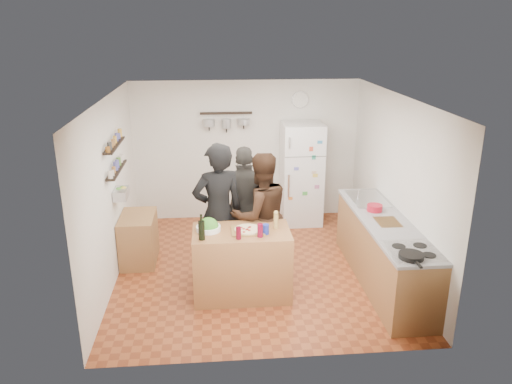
{
  "coord_description": "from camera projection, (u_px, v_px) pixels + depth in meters",
  "views": [
    {
      "loc": [
        -0.59,
        -6.58,
        3.45
      ],
      "look_at": [
        0.0,
        0.1,
        1.15
      ],
      "focal_mm": 35.0,
      "sensor_mm": 36.0,
      "label": 1
    }
  ],
  "objects": [
    {
      "name": "fridge",
      "position": [
        301.0,
        174.0,
        8.8
      ],
      "size": [
        0.7,
        0.68,
        1.8
      ],
      "primitive_type": "cube",
      "color": "white",
      "rests_on": "floor"
    },
    {
      "name": "wine_glass_near",
      "position": [
        239.0,
        233.0,
        6.11
      ],
      "size": [
        0.06,
        0.06,
        0.16
      ],
      "primitive_type": "cylinder",
      "color": "#510616",
      "rests_on": "prep_island"
    },
    {
      "name": "stove_top",
      "position": [
        413.0,
        252.0,
        5.8
      ],
      "size": [
        0.6,
        0.62,
        0.02
      ],
      "primitive_type": "cube",
      "color": "white",
      "rests_on": "counter_run"
    },
    {
      "name": "pizza_board",
      "position": [
        248.0,
        231.0,
        6.35
      ],
      "size": [
        0.42,
        0.34,
        0.02
      ],
      "primitive_type": "cube",
      "color": "brown",
      "rests_on": "prep_island"
    },
    {
      "name": "sink",
      "position": [
        367.0,
        199.0,
        7.49
      ],
      "size": [
        0.5,
        0.8,
        0.03
      ],
      "primitive_type": "cube",
      "color": "silver",
      "rests_on": "counter_run"
    },
    {
      "name": "person_back",
      "position": [
        246.0,
        205.0,
        7.34
      ],
      "size": [
        1.05,
        0.48,
        1.77
      ],
      "primitive_type": "imported",
      "rotation": [
        0.0,
        0.0,
        3.1
      ],
      "color": "#2C2A27",
      "rests_on": "floor"
    },
    {
      "name": "spice_shelf_upper",
      "position": [
        114.0,
        145.0,
        6.79
      ],
      "size": [
        0.12,
        1.0,
        0.02
      ],
      "primitive_type": "cube",
      "color": "black",
      "rests_on": "left_wall"
    },
    {
      "name": "person_left",
      "position": [
        218.0,
        212.0,
        6.81
      ],
      "size": [
        0.81,
        0.64,
        1.95
      ],
      "primitive_type": "imported",
      "rotation": [
        0.0,
        0.0,
        3.41
      ],
      "color": "black",
      "rests_on": "floor"
    },
    {
      "name": "person_center",
      "position": [
        261.0,
        216.0,
        6.91
      ],
      "size": [
        1.03,
        0.91,
        1.8
      ],
      "primitive_type": "imported",
      "rotation": [
        0.0,
        0.0,
        3.44
      ],
      "color": "black",
      "rests_on": "floor"
    },
    {
      "name": "wall_clock",
      "position": [
        300.0,
        100.0,
        8.71
      ],
      "size": [
        0.3,
        0.03,
        0.3
      ],
      "primitive_type": "cylinder",
      "rotation": [
        1.57,
        0.0,
        0.0
      ],
      "color": "silver",
      "rests_on": "back_wall"
    },
    {
      "name": "pepper_mill",
      "position": [
        276.0,
        221.0,
        6.42
      ],
      "size": [
        0.06,
        0.06,
        0.19
      ],
      "primitive_type": "cylinder",
      "color": "#AC8B48",
      "rests_on": "prep_island"
    },
    {
      "name": "salad_bowl",
      "position": [
        208.0,
        228.0,
        6.37
      ],
      "size": [
        0.31,
        0.31,
        0.06
      ],
      "primitive_type": "cylinder",
      "color": "white",
      "rests_on": "prep_island"
    },
    {
      "name": "skillet",
      "position": [
        411.0,
        256.0,
        5.61
      ],
      "size": [
        0.28,
        0.28,
        0.05
      ],
      "primitive_type": "cylinder",
      "color": "black",
      "rests_on": "stove_top"
    },
    {
      "name": "wine_bottle",
      "position": [
        202.0,
        230.0,
        6.08
      ],
      "size": [
        0.08,
        0.08,
        0.24
      ],
      "primitive_type": "cylinder",
      "color": "black",
      "rests_on": "prep_island"
    },
    {
      "name": "red_bowl",
      "position": [
        375.0,
        208.0,
        7.0
      ],
      "size": [
        0.22,
        0.22,
        0.09
      ],
      "primitive_type": "cylinder",
      "color": "#AB1328",
      "rests_on": "counter_run"
    },
    {
      "name": "side_table",
      "position": [
        139.0,
        239.0,
        7.47
      ],
      "size": [
        0.5,
        0.8,
        0.73
      ],
      "primitive_type": "cube",
      "color": "#94663E",
      "rests_on": "floor"
    },
    {
      "name": "pot_rack",
      "position": [
        226.0,
        113.0,
        8.59
      ],
      "size": [
        0.9,
        0.04,
        0.04
      ],
      "primitive_type": "cube",
      "color": "black",
      "rests_on": "back_wall"
    },
    {
      "name": "wine_glass_far",
      "position": [
        260.0,
        230.0,
        6.17
      ],
      "size": [
        0.07,
        0.07,
        0.17
      ],
      "primitive_type": "cylinder",
      "color": "maroon",
      "rests_on": "prep_island"
    },
    {
      "name": "produce_basket",
      "position": [
        121.0,
        194.0,
        7.02
      ],
      "size": [
        0.18,
        0.35,
        0.14
      ],
      "primitive_type": "cube",
      "color": "silver",
      "rests_on": "left_wall"
    },
    {
      "name": "room_shell",
      "position": [
        254.0,
        179.0,
        7.32
      ],
      "size": [
        4.2,
        4.2,
        4.2
      ],
      "color": "brown",
      "rests_on": "ground"
    },
    {
      "name": "counter_run",
      "position": [
        383.0,
        252.0,
        6.84
      ],
      "size": [
        0.63,
        2.63,
        0.9
      ],
      "primitive_type": "cube",
      "color": "#9E7042",
      "rests_on": "floor"
    },
    {
      "name": "prep_island",
      "position": [
        242.0,
        263.0,
        6.52
      ],
      "size": [
        1.25,
        0.72,
        0.91
      ],
      "primitive_type": "cube",
      "color": "brown",
      "rests_on": "floor"
    },
    {
      "name": "cutting_board",
      "position": [
        388.0,
        223.0,
        6.64
      ],
      "size": [
        0.3,
        0.4,
        0.02
      ],
      "primitive_type": "cube",
      "color": "olive",
      "rests_on": "counter_run"
    },
    {
      "name": "salt_canister",
      "position": [
        266.0,
        229.0,
        6.26
      ],
      "size": [
        0.08,
        0.08,
        0.13
      ],
      "primitive_type": "cylinder",
      "color": "navy",
      "rests_on": "prep_island"
    },
    {
      "name": "pizza",
      "position": [
        248.0,
        229.0,
        6.35
      ],
      "size": [
        0.34,
        0.34,
        0.02
      ],
      "primitive_type": "cylinder",
      "color": "#D1BF89",
      "rests_on": "pizza_board"
    },
    {
      "name": "spice_shelf_lower",
      "position": [
        117.0,
        170.0,
        6.91
      ],
      "size": [
        0.12,
        1.0,
        0.02
      ],
      "primitive_type": "cube",
      "color": "black",
      "rests_on": "left_wall"
    }
  ]
}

